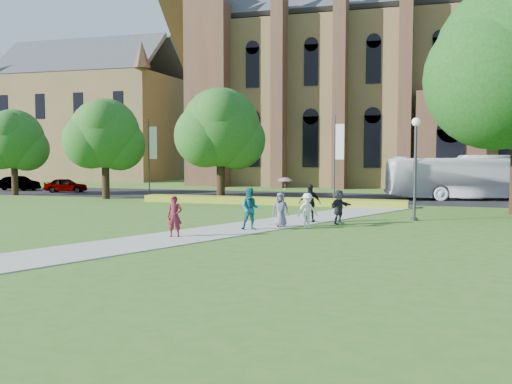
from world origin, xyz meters
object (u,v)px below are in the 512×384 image
(tour_coach, at_px, (468,177))
(pedestrian_0, at_px, (175,216))
(car_0, at_px, (66,185))
(streetlamp, at_px, (415,156))
(car_1, at_px, (19,183))

(tour_coach, relative_size, pedestrian_0, 7.00)
(car_0, xyz_separation_m, pedestrian_0, (20.23, -21.34, 0.24))
(streetlamp, xyz_separation_m, car_1, (-35.09, 13.36, -2.63))
(streetlamp, bearing_deg, pedestrian_0, -136.18)
(streetlamp, xyz_separation_m, car_0, (-29.49, 12.45, -2.66))
(streetlamp, relative_size, car_1, 1.35)
(streetlamp, height_order, tour_coach, streetlamp)
(streetlamp, xyz_separation_m, pedestrian_0, (-9.26, -8.89, -2.42))
(streetlamp, bearing_deg, car_1, 159.16)
(tour_coach, distance_m, pedestrian_0, 26.39)
(streetlamp, height_order, car_1, streetlamp)
(car_0, distance_m, car_1, 5.67)
(tour_coach, height_order, car_1, tour_coach)
(car_0, bearing_deg, car_1, 62.85)
(streetlamp, distance_m, car_1, 37.64)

